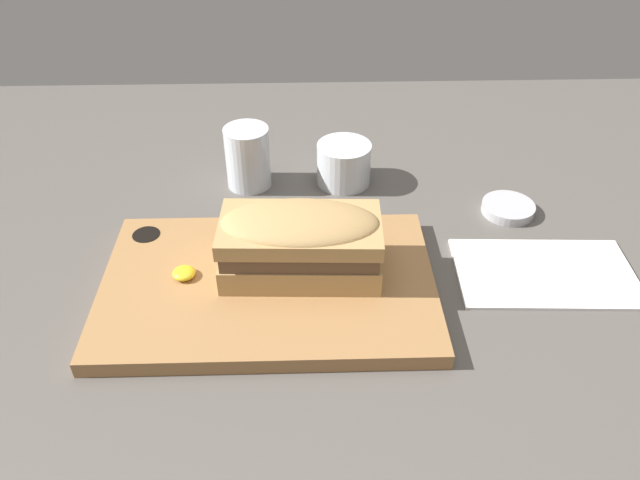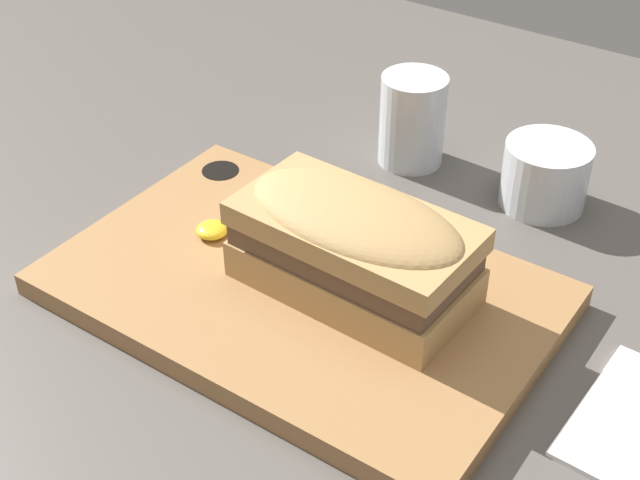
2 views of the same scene
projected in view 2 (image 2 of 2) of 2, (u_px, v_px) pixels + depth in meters
dining_table at (382, 324)px, 70.68cm from camera, size 189.74×115.59×2.00cm
serving_board at (301, 289)px, 71.06cm from camera, size 38.62×24.96×1.99cm
sandwich at (354, 243)px, 67.08cm from camera, size 18.63×10.17×8.16cm
mustard_dollop at (212, 230)px, 75.02cm from camera, size 2.70×2.70×1.08cm
water_glass at (412, 125)px, 86.55cm from camera, size 6.42×6.42×9.03cm
wine_glass at (545, 176)px, 80.95cm from camera, size 7.87×7.87×6.15cm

